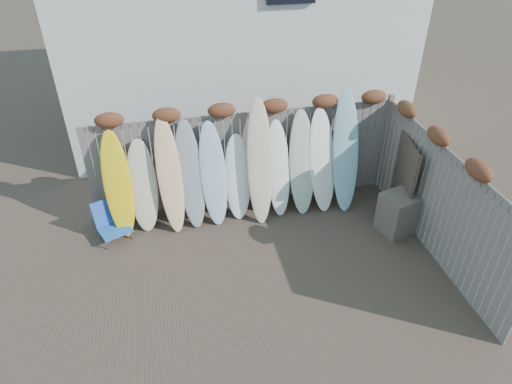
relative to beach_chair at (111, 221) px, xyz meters
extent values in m
plane|color=#493A2D|center=(2.65, -1.78, -0.33)|extent=(80.00, 80.00, 0.00)
cube|color=slate|center=(2.65, 0.62, 0.67)|extent=(6.00, 0.10, 2.00)
cube|color=slate|center=(5.65, 0.62, 0.72)|extent=(0.10, 0.10, 2.10)
ellipsoid|color=brown|center=(0.25, 0.58, 1.77)|extent=(0.52, 0.28, 0.28)
ellipsoid|color=brown|center=(1.25, 0.58, 1.77)|extent=(0.52, 0.28, 0.28)
ellipsoid|color=brown|center=(2.25, 0.58, 1.77)|extent=(0.52, 0.28, 0.28)
ellipsoid|color=brown|center=(3.25, 0.58, 1.77)|extent=(0.52, 0.28, 0.28)
ellipsoid|color=brown|center=(4.25, 0.58, 1.77)|extent=(0.52, 0.28, 0.28)
ellipsoid|color=brown|center=(5.25, 0.58, 1.77)|extent=(0.52, 0.28, 0.28)
cube|color=slate|center=(5.65, -1.58, 0.67)|extent=(0.10, 4.40, 2.00)
ellipsoid|color=brown|center=(5.61, -2.28, 1.77)|extent=(0.28, 0.56, 0.28)
ellipsoid|color=brown|center=(5.61, -1.18, 1.77)|extent=(0.28, 0.56, 0.28)
ellipsoid|color=brown|center=(5.61, -0.08, 1.77)|extent=(0.28, 0.56, 0.28)
cube|color=silver|center=(3.15, 4.72, 2.67)|extent=(8.00, 5.00, 6.00)
cube|color=blue|center=(0.05, -0.12, -0.13)|extent=(0.68, 0.65, 0.03)
cube|color=blue|center=(-0.05, 0.12, 0.14)|extent=(0.56, 0.37, 0.50)
cylinder|color=#A6A7AD|center=(-0.09, -0.40, -0.23)|extent=(0.04, 0.04, 0.20)
cylinder|color=silver|center=(-0.25, -0.03, -0.23)|extent=(0.04, 0.04, 0.20)
cylinder|color=#AAA9B0|center=(0.36, -0.20, -0.23)|extent=(0.04, 0.04, 0.20)
cylinder|color=#AFB0B7|center=(0.20, 0.17, -0.23)|extent=(0.04, 0.04, 0.20)
cube|color=brown|center=(5.35, -0.97, 0.06)|extent=(0.81, 0.73, 0.79)
cube|color=#3E3626|center=(5.55, -0.54, 0.50)|extent=(0.27, 1.09, 1.66)
ellipsoid|color=yellow|center=(0.23, 0.19, 0.65)|extent=(0.56, 0.73, 1.97)
ellipsoid|color=beige|center=(0.66, 0.24, 0.53)|extent=(0.58, 0.65, 1.73)
ellipsoid|color=#EFB781|center=(1.17, 0.15, 0.74)|extent=(0.53, 0.80, 2.16)
ellipsoid|color=gray|center=(1.56, 0.19, 0.68)|extent=(0.55, 0.76, 2.03)
ellipsoid|color=#9FB9D5|center=(1.98, 0.19, 0.65)|extent=(0.54, 0.73, 1.97)
ellipsoid|color=white|center=(2.46, 0.23, 0.49)|extent=(0.56, 0.64, 1.65)
ellipsoid|color=beige|center=(2.87, 0.12, 0.84)|extent=(0.56, 0.87, 2.35)
ellipsoid|color=white|center=(3.26, 0.21, 0.60)|extent=(0.47, 0.67, 1.86)
ellipsoid|color=#B5CAAE|center=(3.74, 0.19, 0.68)|extent=(0.55, 0.74, 2.02)
ellipsoid|color=white|center=(4.15, 0.18, 0.68)|extent=(0.60, 0.77, 2.03)
ellipsoid|color=#85B5C2|center=(4.61, 0.16, 0.85)|extent=(0.59, 0.87, 2.36)
camera|label=1|loc=(1.25, -7.14, 5.25)|focal=32.00mm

